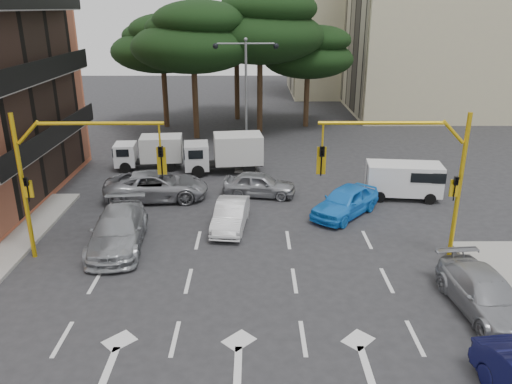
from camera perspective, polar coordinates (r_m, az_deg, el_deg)
ground at (r=19.12m, az=-1.67°, el=-10.10°), size 120.00×120.00×0.00m
median_strip at (r=33.87m, az=-1.09°, el=3.88°), size 1.40×6.00×0.15m
apartment_beige_near at (r=52.25m, az=22.82°, el=18.53°), size 20.20×12.15×18.70m
apartment_beige_far at (r=61.76m, az=11.98°, el=18.74°), size 16.20×12.15×16.70m
pine_left_near at (r=38.73m, az=-7.17°, el=17.15°), size 9.15×9.15×10.23m
pine_center at (r=40.45m, az=0.55°, el=18.41°), size 9.98×9.98×11.16m
pine_left_far at (r=43.16m, az=-10.64°, el=16.36°), size 8.32×8.32×9.30m
pine_right at (r=42.82m, az=6.06°, el=15.63°), size 7.49×7.49×8.37m
pine_back at (r=45.49m, az=-2.20°, el=17.74°), size 9.15×9.15×10.23m
signal_mast_right at (r=20.37m, az=17.87°, el=2.80°), size 5.79×0.37×6.00m
signal_mast_left at (r=20.67m, az=-20.90°, el=2.68°), size 5.79×0.37×6.00m
street_lamp_center at (r=32.75m, az=-1.16°, el=12.90°), size 4.16×0.36×7.77m
car_white_hatch at (r=23.18m, az=-2.91°, el=-2.64°), size 1.77×4.01×1.28m
car_blue_compact at (r=24.89m, az=10.18°, el=-1.05°), size 4.13×4.41×1.47m
car_silver_wagon at (r=22.13m, az=-15.50°, el=-4.21°), size 2.62×5.46×1.53m
car_silver_cross_a at (r=27.09m, az=-11.31°, el=0.70°), size 5.65×3.03×1.51m
car_silver_cross_b at (r=27.06m, az=0.41°, el=0.90°), size 4.13×2.22×1.34m
car_silver_parked at (r=18.68m, az=24.71°, el=-10.58°), size 2.27×4.77×1.34m
van_white at (r=27.84m, az=16.48°, el=1.26°), size 4.06×2.18×1.94m
box_truck_a at (r=32.35m, az=-12.07°, el=4.43°), size 4.40×2.14×2.10m
box_truck_b at (r=30.94m, az=-3.66°, el=4.40°), size 5.06×2.60×2.39m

